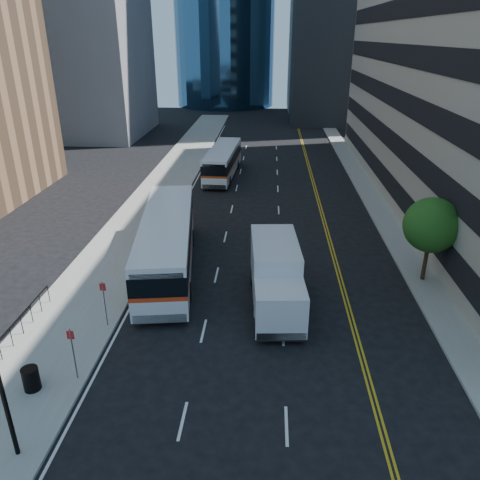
{
  "coord_description": "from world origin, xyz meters",
  "views": [
    {
      "loc": [
        -0.42,
        -17.54,
        13.66
      ],
      "look_at": [
        -1.98,
        7.11,
        2.8
      ],
      "focal_mm": 35.0,
      "sensor_mm": 36.0,
      "label": 1
    }
  ],
  "objects": [
    {
      "name": "bus_rear",
      "position": [
        -5.23,
        30.19,
        1.6
      ],
      "size": [
        3.11,
        11.48,
        2.93
      ],
      "rotation": [
        0.0,
        0.0,
        -0.06
      ],
      "color": "white",
      "rests_on": "ground"
    },
    {
      "name": "street_tree",
      "position": [
        9.0,
        8.0,
        3.64
      ],
      "size": [
        3.2,
        3.2,
        5.1
      ],
      "color": "#332114",
      "rests_on": "sidewalk_east"
    },
    {
      "name": "bus_front",
      "position": [
        -6.6,
        8.61,
        1.89
      ],
      "size": [
        4.72,
        13.68,
        3.46
      ],
      "rotation": [
        0.0,
        0.0,
        0.14
      ],
      "color": "silver",
      "rests_on": "ground"
    },
    {
      "name": "lamp_post",
      "position": [
        -9.0,
        -6.0,
        2.72
      ],
      "size": [
        0.28,
        0.28,
        4.56
      ],
      "color": "black",
      "rests_on": "sidewalk_west"
    },
    {
      "name": "box_truck",
      "position": [
        0.1,
        4.61,
        1.82
      ],
      "size": [
        2.99,
        7.36,
        3.44
      ],
      "rotation": [
        0.0,
        0.0,
        0.07
      ],
      "color": "silver",
      "rests_on": "ground"
    },
    {
      "name": "trash_can",
      "position": [
        -10.0,
        -2.78,
        0.66
      ],
      "size": [
        0.77,
        0.77,
        1.03
      ],
      "primitive_type": "cylinder",
      "rotation": [
        0.0,
        0.0,
        0.13
      ],
      "color": "black",
      "rests_on": "sidewalk_west"
    },
    {
      "name": "sidewalk_east",
      "position": [
        9.0,
        25.0,
        0.07
      ],
      "size": [
        2.0,
        90.0,
        0.15
      ],
      "primitive_type": "cube",
      "color": "gray",
      "rests_on": "ground"
    },
    {
      "name": "midrise_west",
      "position": [
        -28.0,
        52.0,
        17.5
      ],
      "size": [
        18.0,
        18.0,
        35.0
      ],
      "primitive_type": "cube",
      "color": "gray",
      "rests_on": "ground"
    },
    {
      "name": "sidewalk_west",
      "position": [
        -10.5,
        25.0,
        0.07
      ],
      "size": [
        5.0,
        90.0,
        0.15
      ],
      "primitive_type": "cube",
      "color": "gray",
      "rests_on": "ground"
    },
    {
      "name": "ground",
      "position": [
        0.0,
        0.0,
        0.0
      ],
      "size": [
        160.0,
        160.0,
        0.0
      ],
      "primitive_type": "plane",
      "color": "black",
      "rests_on": "ground"
    }
  ]
}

